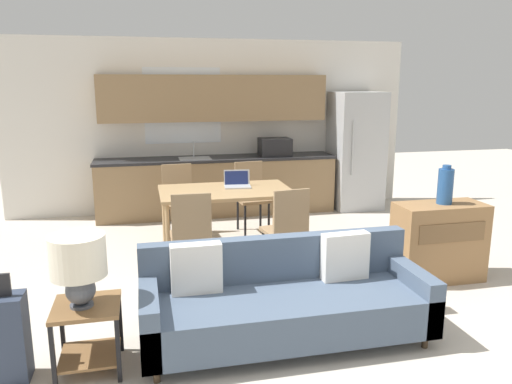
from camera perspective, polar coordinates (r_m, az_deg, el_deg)
The scene contains 16 objects.
ground_plane at distance 4.06m, azimuth 5.32°, elevation -17.83°, with size 20.00×20.00×0.00m, color beige.
wall_back at distance 8.06m, azimuth -4.96°, elevation 7.52°, with size 6.40×0.07×2.70m.
kitchen_counter at distance 7.82m, azimuth -4.41°, elevation 3.61°, with size 3.71×0.65×2.15m.
refrigerator at distance 8.34m, azimuth 11.34°, elevation 4.66°, with size 0.77×0.77×1.89m.
dining_table at distance 6.02m, azimuth -3.48°, elevation -0.31°, with size 1.57×0.96×0.78m.
couch at distance 4.12m, azimuth 3.20°, elevation -12.26°, with size 2.27×0.80×0.81m.
side_table at distance 3.88m, azimuth -18.65°, elevation -14.31°, with size 0.46×0.46×0.50m.
table_lamp at distance 3.68m, azimuth -19.64°, elevation -7.57°, with size 0.38×0.38×0.52m.
credenza at distance 5.57m, azimuth 20.14°, elevation -5.37°, with size 0.92×0.44×0.82m.
vase at distance 5.45m, azimuth 20.83°, elevation 0.67°, with size 0.16×0.16×0.40m.
dining_chair_near_right at distance 5.35m, azimuth 3.53°, elevation -3.97°, with size 0.47×0.47×0.96m.
dining_chair_far_left at distance 6.79m, azimuth -8.83°, elevation -0.55°, with size 0.45×0.45×0.96m.
dining_chair_far_right at distance 6.92m, azimuth -0.55°, elevation -0.15°, with size 0.46×0.46×0.96m.
dining_chair_near_left at distance 5.21m, azimuth -7.42°, elevation -4.52°, with size 0.43×0.43×0.96m.
laptop at distance 6.16m, azimuth -2.16°, elevation 1.07°, with size 0.35×0.29×0.20m.
suitcase at distance 3.98m, azimuth -27.25°, elevation -14.67°, with size 0.36×0.22×0.79m.
Camera 1 is at (-1.13, -3.32, 2.04)m, focal length 35.00 mm.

